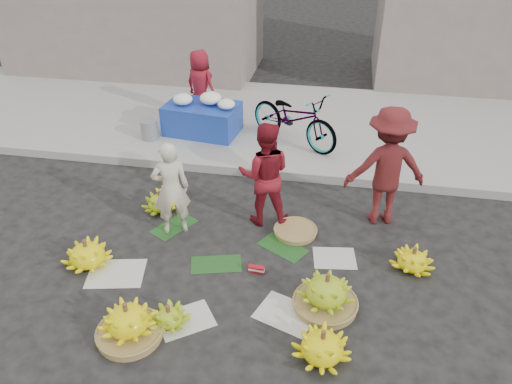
% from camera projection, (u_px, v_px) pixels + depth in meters
% --- Properties ---
extents(ground, '(80.00, 80.00, 0.00)m').
position_uv_depth(ground, '(227.00, 255.00, 6.60)').
color(ground, black).
rests_on(ground, ground).
extents(curb, '(40.00, 0.25, 0.15)m').
position_uv_depth(curb, '(257.00, 170.00, 8.39)').
color(curb, gray).
rests_on(curb, ground).
extents(sidewalk, '(40.00, 4.00, 0.12)m').
position_uv_depth(sidewalk, '(275.00, 121.00, 10.15)').
color(sidewalk, gray).
rests_on(sidewalk, ground).
extents(newspaper_scatter, '(3.20, 1.80, 0.00)m').
position_uv_depth(newspaper_scatter, '(212.00, 297.00, 5.93)').
color(newspaper_scatter, silver).
rests_on(newspaper_scatter, ground).
extents(banana_leaves, '(2.00, 1.00, 0.00)m').
position_uv_depth(banana_leaves, '(223.00, 245.00, 6.78)').
color(banana_leaves, '#164317').
rests_on(banana_leaves, ground).
extents(banana_bunch_0, '(0.70, 0.70, 0.39)m').
position_uv_depth(banana_bunch_0, '(87.00, 254.00, 6.36)').
color(banana_bunch_0, '#FEF20C').
rests_on(banana_bunch_0, ground).
extents(banana_bunch_1, '(0.41, 0.41, 0.27)m').
position_uv_depth(banana_bunch_1, '(169.00, 317.00, 5.52)').
color(banana_bunch_1, '#84AC18').
rests_on(banana_bunch_1, ground).
extents(banana_bunch_2, '(0.81, 0.81, 0.48)m').
position_uv_depth(banana_bunch_2, '(128.00, 323.00, 5.32)').
color(banana_bunch_2, olive).
rests_on(banana_bunch_2, ground).
extents(banana_bunch_3, '(0.81, 0.81, 0.38)m').
position_uv_depth(banana_bunch_3, '(322.00, 346.00, 5.10)').
color(banana_bunch_3, '#FEF20C').
rests_on(banana_bunch_3, ground).
extents(banana_bunch_4, '(0.84, 0.84, 0.49)m').
position_uv_depth(banana_bunch_4, '(326.00, 293.00, 5.69)').
color(banana_bunch_4, olive).
rests_on(banana_bunch_4, ground).
extents(banana_bunch_5, '(0.64, 0.64, 0.33)m').
position_uv_depth(banana_bunch_5, '(413.00, 260.00, 6.30)').
color(banana_bunch_5, '#FEF20C').
rests_on(banana_bunch_5, ground).
extents(banana_bunch_6, '(0.56, 0.56, 0.33)m').
position_uv_depth(banana_bunch_6, '(160.00, 202.00, 7.43)').
color(banana_bunch_6, '#84AC18').
rests_on(banana_bunch_6, ground).
extents(banana_bunch_7, '(0.67, 0.67, 0.33)m').
position_uv_depth(banana_bunch_7, '(169.00, 198.00, 7.54)').
color(banana_bunch_7, '#FEF20C').
rests_on(banana_bunch_7, ground).
extents(basket_spare, '(0.73, 0.73, 0.07)m').
position_uv_depth(basket_spare, '(295.00, 231.00, 7.00)').
color(basket_spare, olive).
rests_on(basket_spare, ground).
extents(incense_stack, '(0.21, 0.08, 0.08)m').
position_uv_depth(incense_stack, '(256.00, 269.00, 6.29)').
color(incense_stack, '#AD121B').
rests_on(incense_stack, ground).
extents(vendor_cream, '(0.59, 0.50, 1.37)m').
position_uv_depth(vendor_cream, '(171.00, 189.00, 6.72)').
color(vendor_cream, beige).
rests_on(vendor_cream, ground).
extents(vendor_red, '(0.82, 0.68, 1.53)m').
position_uv_depth(vendor_red, '(265.00, 174.00, 6.88)').
color(vendor_red, maroon).
rests_on(vendor_red, ground).
extents(man_striped, '(1.24, 0.88, 1.74)m').
position_uv_depth(man_striped, '(387.00, 167.00, 6.85)').
color(man_striped, maroon).
rests_on(man_striped, ground).
extents(flower_table, '(1.44, 1.00, 0.78)m').
position_uv_depth(flower_table, '(203.00, 117.00, 9.38)').
color(flower_table, '#17339A').
rests_on(flower_table, sidewalk).
extents(grey_bucket, '(0.32, 0.32, 0.36)m').
position_uv_depth(grey_bucket, '(150.00, 130.00, 9.23)').
color(grey_bucket, slate).
rests_on(grey_bucket, sidewalk).
extents(flower_vendor, '(0.80, 0.68, 1.38)m').
position_uv_depth(flower_vendor, '(200.00, 85.00, 9.77)').
color(flower_vendor, maroon).
rests_on(flower_vendor, sidewalk).
extents(bicycle, '(1.57, 1.94, 0.99)m').
position_uv_depth(bicycle, '(294.00, 118.00, 8.91)').
color(bicycle, gray).
rests_on(bicycle, sidewalk).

